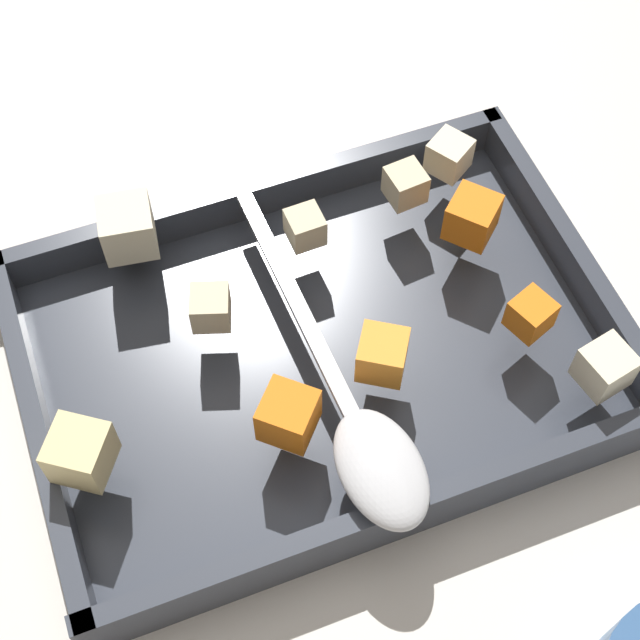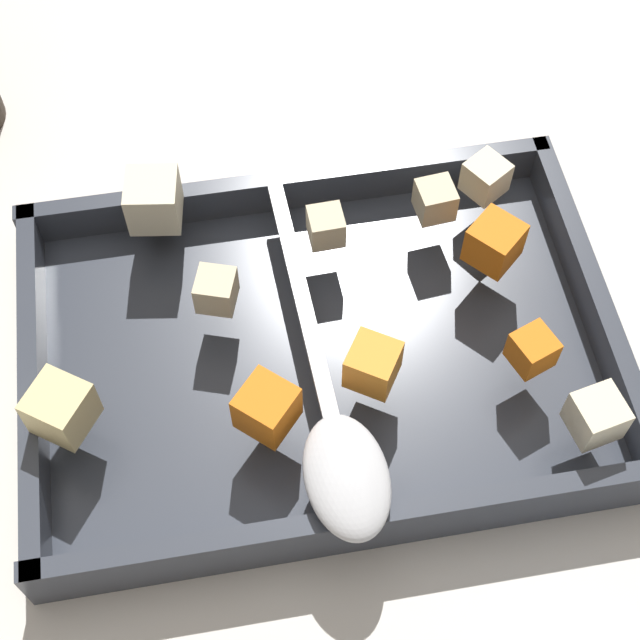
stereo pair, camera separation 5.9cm
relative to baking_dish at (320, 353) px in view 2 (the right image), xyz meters
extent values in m
plane|color=beige|center=(0.00, 0.02, -0.01)|extent=(4.00, 4.00, 0.00)
cube|color=#333842|center=(0.00, 0.00, -0.01)|extent=(0.37, 0.26, 0.01)
cube|color=#333842|center=(0.00, -0.12, 0.02)|extent=(0.37, 0.01, 0.03)
cube|color=#333842|center=(0.00, 0.12, 0.02)|extent=(0.37, 0.01, 0.03)
cube|color=#333842|center=(-0.18, 0.00, 0.02)|extent=(0.01, 0.26, 0.03)
cube|color=#333842|center=(0.18, 0.00, 0.02)|extent=(0.01, 0.26, 0.03)
cube|color=orange|center=(-0.03, 0.04, 0.05)|extent=(0.04, 0.04, 0.03)
cube|color=orange|center=(-0.12, 0.04, 0.04)|extent=(0.03, 0.03, 0.02)
cube|color=orange|center=(0.04, 0.06, 0.05)|extent=(0.04, 0.04, 0.03)
cube|color=orange|center=(-0.12, -0.04, 0.05)|extent=(0.04, 0.04, 0.03)
cube|color=beige|center=(0.09, -0.10, 0.05)|extent=(0.04, 0.04, 0.03)
cube|color=beige|center=(0.06, -0.03, 0.04)|extent=(0.03, 0.03, 0.02)
cube|color=beige|center=(-0.02, -0.07, 0.04)|extent=(0.02, 0.02, 0.02)
cube|color=beige|center=(-0.15, 0.09, 0.04)|extent=(0.03, 0.03, 0.03)
cube|color=#E0CC89|center=(0.16, 0.04, 0.05)|extent=(0.04, 0.04, 0.03)
cube|color=beige|center=(-0.13, -0.09, 0.04)|extent=(0.03, 0.03, 0.02)
cube|color=beige|center=(-0.09, -0.08, 0.04)|extent=(0.03, 0.03, 0.02)
ellipsoid|color=silver|center=(0.00, 0.10, 0.04)|extent=(0.05, 0.08, 0.02)
cube|color=silver|center=(0.01, -0.03, 0.03)|extent=(0.02, 0.18, 0.01)
camera|label=1|loc=(0.11, 0.29, 0.55)|focal=54.10mm
camera|label=2|loc=(0.05, 0.30, 0.55)|focal=54.10mm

